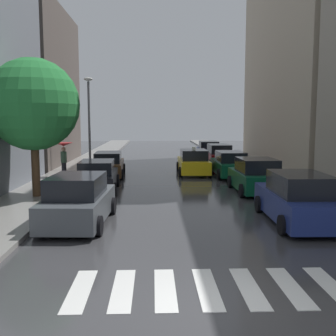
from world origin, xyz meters
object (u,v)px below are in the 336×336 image
taxi_midroad (193,163)px  parked_car_left_third (109,165)px  parked_car_right_fourth (219,156)px  parked_car_right_third (230,165)px  pedestrian_near_tree (64,151)px  parked_car_right_second (256,176)px  lamp_post_left (89,116)px  parked_car_left_second (97,177)px  parked_car_left_nearest (78,201)px  parked_car_right_nearest (298,200)px  parked_car_right_fifth (208,151)px  street_tree_left (33,105)px

taxi_midroad → parked_car_left_third: bearing=100.1°
parked_car_right_fourth → taxi_midroad: size_ratio=1.07×
parked_car_right_third → pedestrian_near_tree: pedestrian_near_tree is taller
pedestrian_near_tree → parked_car_right_second: bearing=-24.2°
taxi_midroad → lamp_post_left: 7.94m
parked_car_left_third → taxi_midroad: bearing=-82.4°
parked_car_left_third → parked_car_right_third: bearing=-93.7°
parked_car_left_second → parked_car_left_third: bearing=-2.1°
parked_car_right_fourth → pedestrian_near_tree: bearing=122.1°
parked_car_left_nearest → parked_car_left_second: 6.48m
parked_car_right_nearest → pedestrian_near_tree: 15.05m
parked_car_left_third → pedestrian_near_tree: size_ratio=2.29×
parked_car_right_fifth → parked_car_right_second: bearing=-178.1°
parked_car_left_third → parked_car_right_fifth: (7.83, 10.91, 0.03)m
parked_car_left_third → parked_car_right_nearest: (7.85, -11.83, 0.09)m
parked_car_right_second → parked_car_right_third: 5.66m
parked_car_right_third → lamp_post_left: size_ratio=0.74×
parked_car_right_third → pedestrian_near_tree: bearing=94.6°
parked_car_right_second → parked_car_right_fifth: bearing=-0.6°
parked_car_left_second → parked_car_left_nearest: bearing=179.9°
parked_car_left_third → parked_car_right_second: 9.84m
parked_car_left_third → parked_car_right_fourth: bearing=-57.2°
parked_car_right_fourth → lamp_post_left: bearing=105.6°
parked_car_right_third → parked_car_left_nearest: bearing=147.5°
parked_car_left_third → lamp_post_left: size_ratio=0.74×
taxi_midroad → pedestrian_near_tree: 8.32m
parked_car_left_third → taxi_midroad: taxi_midroad is taller
parked_car_left_second → lamp_post_left: lamp_post_left is taller
parked_car_left_second → parked_car_right_fifth: size_ratio=1.01×
parked_car_right_second → parked_car_right_fifth: (-0.05, 16.79, -0.03)m
parked_car_right_fifth → street_tree_left: size_ratio=0.71×
taxi_midroad → pedestrian_near_tree: pedestrian_near_tree is taller
parked_car_left_third → parked_car_right_nearest: 14.20m
parked_car_right_second → parked_car_right_fourth: (-0.00, 11.35, -0.00)m
parked_car_right_fourth → parked_car_left_nearest: bearing=156.4°
parked_car_left_third → street_tree_left: size_ratio=0.77×
parked_car_right_fifth → pedestrian_near_tree: (-10.40, -11.92, 0.91)m
parked_car_left_second → parked_car_right_second: 7.90m
parked_car_right_nearest → parked_car_right_second: (0.04, 5.95, -0.03)m
parked_car_right_fourth → taxi_midroad: taxi_midroad is taller
parked_car_left_second → parked_car_right_fifth: (7.82, 16.20, 0.03)m
pedestrian_near_tree → street_tree_left: bearing=-88.2°
parked_car_left_third → parked_car_right_fourth: 9.60m
parked_car_left_third → parked_car_left_nearest: bearing=179.2°
parked_car_left_second → parked_car_left_third: size_ratio=0.94×
parked_car_left_third → pedestrian_near_tree: bearing=109.5°
parked_car_right_fourth → pedestrian_near_tree: (-10.45, -6.48, 0.88)m
parked_car_right_fifth → parked_car_right_nearest: bearing=-178.2°
lamp_post_left → parked_car_left_third: bearing=-60.9°
parked_car_right_second → taxi_midroad: (-2.41, 6.81, -0.03)m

